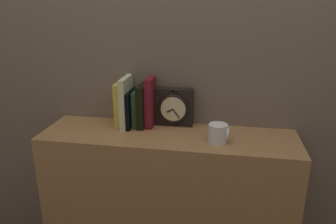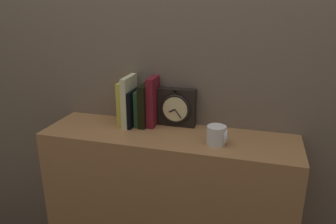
{
  "view_description": "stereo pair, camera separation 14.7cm",
  "coord_description": "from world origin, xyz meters",
  "px_view_note": "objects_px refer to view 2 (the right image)",
  "views": [
    {
      "loc": [
        0.24,
        -1.37,
        1.47
      ],
      "look_at": [
        0.0,
        0.0,
        0.99
      ],
      "focal_mm": 35.0,
      "sensor_mm": 36.0,
      "label": 1
    },
    {
      "loc": [
        0.38,
        -1.33,
        1.47
      ],
      "look_at": [
        0.0,
        0.0,
        0.99
      ],
      "focal_mm": 35.0,
      "sensor_mm": 36.0,
      "label": 2
    }
  ],
  "objects_px": {
    "clock": "(177,107)",
    "book_slot4_black": "(145,105)",
    "book_slot1_cream": "(129,101)",
    "book_slot2_black": "(134,108)",
    "book_slot5_maroon": "(153,102)",
    "book_slot0_yellow": "(125,103)",
    "mug": "(217,135)",
    "book_slot3_green": "(140,107)"
  },
  "relations": [
    {
      "from": "book_slot3_green",
      "to": "book_slot5_maroon",
      "type": "bearing_deg",
      "value": 2.3
    },
    {
      "from": "clock",
      "to": "book_slot1_cream",
      "type": "height_order",
      "value": "book_slot1_cream"
    },
    {
      "from": "book_slot0_yellow",
      "to": "book_slot4_black",
      "type": "xyz_separation_m",
      "value": [
        0.11,
        -0.0,
        -0.0
      ]
    },
    {
      "from": "book_slot1_cream",
      "to": "book_slot3_green",
      "type": "xyz_separation_m",
      "value": [
        0.05,
        0.02,
        -0.03
      ]
    },
    {
      "from": "book_slot3_green",
      "to": "mug",
      "type": "xyz_separation_m",
      "value": [
        0.4,
        -0.14,
        -0.05
      ]
    },
    {
      "from": "clock",
      "to": "book_slot1_cream",
      "type": "xyz_separation_m",
      "value": [
        -0.22,
        -0.05,
        0.03
      ]
    },
    {
      "from": "clock",
      "to": "book_slot3_green",
      "type": "relative_size",
      "value": 1.11
    },
    {
      "from": "book_slot1_cream",
      "to": "book_slot5_maroon",
      "type": "bearing_deg",
      "value": 11.25
    },
    {
      "from": "book_slot5_maroon",
      "to": "book_slot3_green",
      "type": "bearing_deg",
      "value": -177.7
    },
    {
      "from": "book_slot0_yellow",
      "to": "book_slot2_black",
      "type": "bearing_deg",
      "value": -14.03
    },
    {
      "from": "book_slot3_green",
      "to": "book_slot0_yellow",
      "type": "bearing_deg",
      "value": -177.81
    },
    {
      "from": "book_slot5_maroon",
      "to": "mug",
      "type": "bearing_deg",
      "value": -22.93
    },
    {
      "from": "clock",
      "to": "book_slot2_black",
      "type": "height_order",
      "value": "clock"
    },
    {
      "from": "book_slot0_yellow",
      "to": "book_slot4_black",
      "type": "relative_size",
      "value": 1.02
    },
    {
      "from": "book_slot5_maroon",
      "to": "clock",
      "type": "bearing_deg",
      "value": 13.48
    },
    {
      "from": "book_slot1_cream",
      "to": "book_slot2_black",
      "type": "xyz_separation_m",
      "value": [
        0.02,
        0.0,
        -0.03
      ]
    },
    {
      "from": "book_slot4_black",
      "to": "mug",
      "type": "height_order",
      "value": "book_slot4_black"
    },
    {
      "from": "book_slot1_cream",
      "to": "book_slot3_green",
      "type": "distance_m",
      "value": 0.06
    },
    {
      "from": "book_slot0_yellow",
      "to": "book_slot1_cream",
      "type": "relative_size",
      "value": 0.87
    },
    {
      "from": "book_slot2_black",
      "to": "book_slot4_black",
      "type": "height_order",
      "value": "book_slot4_black"
    },
    {
      "from": "book_slot4_black",
      "to": "book_slot3_green",
      "type": "bearing_deg",
      "value": 167.12
    },
    {
      "from": "clock",
      "to": "book_slot2_black",
      "type": "relative_size",
      "value": 1.09
    },
    {
      "from": "book_slot0_yellow",
      "to": "book_slot2_black",
      "type": "xyz_separation_m",
      "value": [
        0.05,
        -0.01,
        -0.02
      ]
    },
    {
      "from": "book_slot1_cream",
      "to": "book_slot4_black",
      "type": "xyz_separation_m",
      "value": [
        0.08,
        0.01,
        -0.02
      ]
    },
    {
      "from": "book_slot1_cream",
      "to": "mug",
      "type": "bearing_deg",
      "value": -14.89
    },
    {
      "from": "book_slot5_maroon",
      "to": "book_slot0_yellow",
      "type": "bearing_deg",
      "value": -177.75
    },
    {
      "from": "clock",
      "to": "book_slot4_black",
      "type": "distance_m",
      "value": 0.15
    },
    {
      "from": "book_slot5_maroon",
      "to": "book_slot2_black",
      "type": "bearing_deg",
      "value": -167.94
    },
    {
      "from": "mug",
      "to": "book_slot5_maroon",
      "type": "bearing_deg",
      "value": 157.07
    },
    {
      "from": "book_slot1_cream",
      "to": "book_slot3_green",
      "type": "relative_size",
      "value": 1.4
    },
    {
      "from": "book_slot0_yellow",
      "to": "mug",
      "type": "relative_size",
      "value": 2.39
    },
    {
      "from": "book_slot4_black",
      "to": "mug",
      "type": "relative_size",
      "value": 2.34
    },
    {
      "from": "book_slot2_black",
      "to": "book_slot5_maroon",
      "type": "distance_m",
      "value": 0.1
    },
    {
      "from": "book_slot1_cream",
      "to": "book_slot3_green",
      "type": "height_order",
      "value": "book_slot1_cream"
    },
    {
      "from": "book_slot4_black",
      "to": "book_slot1_cream",
      "type": "bearing_deg",
      "value": -170.73
    },
    {
      "from": "book_slot1_cream",
      "to": "book_slot2_black",
      "type": "bearing_deg",
      "value": 7.95
    },
    {
      "from": "book_slot0_yellow",
      "to": "mug",
      "type": "distance_m",
      "value": 0.5
    },
    {
      "from": "book_slot2_black",
      "to": "mug",
      "type": "bearing_deg",
      "value": -16.03
    },
    {
      "from": "book_slot2_black",
      "to": "book_slot0_yellow",
      "type": "bearing_deg",
      "value": 165.97
    },
    {
      "from": "book_slot1_cream",
      "to": "book_slot2_black",
      "type": "relative_size",
      "value": 1.38
    },
    {
      "from": "book_slot2_black",
      "to": "book_slot3_green",
      "type": "height_order",
      "value": "book_slot2_black"
    },
    {
      "from": "clock",
      "to": "book_slot4_black",
      "type": "relative_size",
      "value": 0.93
    }
  ]
}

